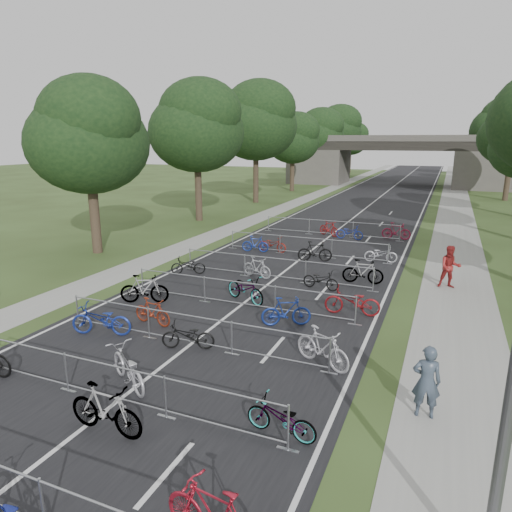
{
  "coord_description": "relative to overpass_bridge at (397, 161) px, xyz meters",
  "views": [
    {
      "loc": [
        7.25,
        -4.43,
        6.46
      ],
      "look_at": [
        -0.89,
        14.87,
        1.1
      ],
      "focal_mm": 32.0,
      "sensor_mm": 36.0,
      "label": 1
    }
  ],
  "objects": [
    {
      "name": "tree_left_2",
      "position": [
        -11.39,
        -25.07,
        4.58
      ],
      "size": [
        8.4,
        8.4,
        12.81
      ],
      "color": "#33261C",
      "rests_on": "ground"
    },
    {
      "name": "bike_17",
      "position": [
        -0.9,
        -49.99,
        -3.03
      ],
      "size": [
        1.74,
        0.93,
        1.0
      ],
      "primitive_type": "imported",
      "rotation": [
        0.0,
        0.0,
        1.28
      ],
      "color": "#B0B2B8",
      "rests_on": "ground"
    },
    {
      "name": "bike_14",
      "position": [
        2.34,
        -55.04,
        -3.0
      ],
      "size": [
        1.83,
        1.25,
        1.08
      ],
      "primitive_type": "imported",
      "rotation": [
        0.0,
        0.0,
        2.03
      ],
      "color": "navy",
      "rests_on": "ground"
    },
    {
      "name": "tree_left_6",
      "position": [
        -11.39,
        22.93,
        2.96
      ],
      "size": [
        6.72,
        6.72,
        10.25
      ],
      "color": "#33261C",
      "rests_on": "ground"
    },
    {
      "name": "bike_13",
      "position": [
        -0.01,
        -53.32,
        -2.97
      ],
      "size": [
        2.27,
        1.6,
        1.13
      ],
      "primitive_type": "imported",
      "rotation": [
        0.0,
        0.0,
        1.13
      ],
      "color": "#A1A3A8",
      "rests_on": "ground"
    },
    {
      "name": "barrier_row_2",
      "position": [
        0.0,
        -57.8,
        -2.99
      ],
      "size": [
        9.7,
        0.08,
        1.1
      ],
      "color": "#A1A3A8",
      "rests_on": "ground"
    },
    {
      "name": "pedestrian_a",
      "position": [
        7.2,
        -58.94,
        -2.62
      ],
      "size": [
        0.71,
        0.52,
        1.82
      ],
      "primitive_type": "imported",
      "rotation": [
        0.0,
        0.0,
        3.27
      ],
      "color": "#354150",
      "rests_on": "ground"
    },
    {
      "name": "sidewalk_left",
      "position": [
        -7.5,
        -15.0,
        -3.53
      ],
      "size": [
        2.0,
        140.0,
        0.01
      ],
      "primitive_type": "cube",
      "color": "gray",
      "rests_on": "ground"
    },
    {
      "name": "tree_left_0",
      "position": [
        -11.39,
        -49.07,
        2.96
      ],
      "size": [
        6.72,
        6.72,
        10.25
      ],
      "color": "#33261C",
      "rests_on": "ground"
    },
    {
      "name": "barrier_row_5",
      "position": [
        0.0,
        -45.0,
        -2.99
      ],
      "size": [
        9.7,
        0.08,
        1.1
      ],
      "color": "#A1A3A8",
      "rests_on": "ground"
    },
    {
      "name": "bike_11",
      "position": [
        4.3,
        -57.46,
        -2.95
      ],
      "size": [
        2.0,
        1.34,
        1.17
      ],
      "primitive_type": "imported",
      "rotation": [
        0.0,
        0.0,
        1.12
      ],
      "color": "silver",
      "rests_on": "ground"
    },
    {
      "name": "bike_26",
      "position": [
        1.44,
        -39.63,
        -3.05
      ],
      "size": [
        1.87,
        0.79,
        0.96
      ],
      "primitive_type": "imported",
      "rotation": [
        0.0,
        0.0,
        1.48
      ],
      "color": "#1B2F97",
      "rests_on": "ground"
    },
    {
      "name": "bike_10",
      "position": [
        0.1,
        -58.01,
        -3.09
      ],
      "size": [
        1.79,
        1.11,
        0.89
      ],
      "primitive_type": "imported",
      "rotation": [
        0.0,
        0.0,
        5.05
      ],
      "color": "black",
      "rests_on": "ground"
    },
    {
      "name": "bike_16",
      "position": [
        -4.22,
        -50.83,
        -3.09
      ],
      "size": [
        1.77,
        1.26,
        0.88
      ],
      "primitive_type": "imported",
      "rotation": [
        0.0,
        0.0,
        5.16
      ],
      "color": "black",
      "rests_on": "ground"
    },
    {
      "name": "bike_8",
      "position": [
        -3.17,
        -58.22,
        -2.99
      ],
      "size": [
        2.2,
        1.29,
        1.09
      ],
      "primitive_type": "imported",
      "rotation": [
        0.0,
        0.0,
        5.0
      ],
      "color": "navy",
      "rests_on": "ground"
    },
    {
      "name": "sidewalk_right",
      "position": [
        8.0,
        -15.0,
        -3.53
      ],
      "size": [
        3.0,
        140.0,
        0.01
      ],
      "primitive_type": "cube",
      "color": "gray",
      "rests_on": "ground"
    },
    {
      "name": "bike_5",
      "position": [
        -0.21,
        -60.58,
        -2.99
      ],
      "size": [
        2.15,
        1.68,
        1.09
      ],
      "primitive_type": "imported",
      "rotation": [
        0.0,
        0.0,
        4.18
      ],
      "color": "#B3B3BB",
      "rests_on": "ground"
    },
    {
      "name": "bike_9",
      "position": [
        -2.1,
        -56.79,
        -3.04
      ],
      "size": [
        1.68,
        0.68,
        0.98
      ],
      "primitive_type": "imported",
      "rotation": [
        0.0,
        0.0,
        1.43
      ],
      "color": "maroon",
      "rests_on": "ground"
    },
    {
      "name": "bike_12",
      "position": [
        -3.72,
        -55.04,
        -2.94
      ],
      "size": [
        2.03,
        1.28,
        1.18
      ],
      "primitive_type": "imported",
      "rotation": [
        0.0,
        0.0,
        1.97
      ],
      "color": "#A1A3A8",
      "rests_on": "ground"
    },
    {
      "name": "overpass_bridge",
      "position": [
        0.0,
        0.0,
        0.0
      ],
      "size": [
        31.0,
        8.0,
        7.05
      ],
      "color": "#4E4A46",
      "rests_on": "ground"
    },
    {
      "name": "lane_markings",
      "position": [
        0.0,
        -15.0,
        -3.53
      ],
      "size": [
        0.12,
        140.0,
        0.0
      ],
      "primitive_type": "cube",
      "color": "silver",
      "rests_on": "ground"
    },
    {
      "name": "tree_left_4",
      "position": [
        -11.39,
        -1.07,
        3.77
      ],
      "size": [
        7.56,
        7.56,
        11.53
      ],
      "color": "#33261C",
      "rests_on": "ground"
    },
    {
      "name": "tree_left_5",
      "position": [
        -11.39,
        10.93,
        4.58
      ],
      "size": [
        8.4,
        8.4,
        12.81
      ],
      "color": "#33261C",
      "rests_on": "ground"
    },
    {
      "name": "bike_20",
      "position": [
        -2.98,
        -45.3,
        -3.05
      ],
      "size": [
        1.66,
        0.67,
        0.97
      ],
      "primitive_type": "imported",
      "rotation": [
        0.0,
        0.0,
        1.71
      ],
      "color": "navy",
      "rests_on": "ground"
    },
    {
      "name": "barrier_row_4",
      "position": [
        0.0,
        -50.0,
        -2.99
      ],
      "size": [
        9.7,
        0.08,
        1.1
      ],
      "color": "#A1A3A8",
      "rests_on": "ground"
    },
    {
      "name": "road",
      "position": [
        0.0,
        -15.0,
        -3.53
      ],
      "size": [
        11.0,
        140.0,
        0.01
      ],
      "primitive_type": "cube",
      "color": "black",
      "rests_on": "ground"
    },
    {
      "name": "tree_right_5",
      "position": [
        13.11,
        10.93,
        2.41
      ],
      "size": [
        6.16,
        6.16,
        9.39
      ],
      "color": "#33261C",
      "rests_on": "ground"
    },
    {
      "name": "pedestrian_b",
      "position": [
        7.63,
        -48.1,
        -2.58
      ],
      "size": [
        1.06,
        0.9,
        1.91
      ],
      "primitive_type": "imported",
      "rotation": [
        0.0,
        0.0,
        0.2
      ],
      "color": "maroon",
      "rests_on": "ground"
    },
    {
      "name": "tree_left_1",
      "position": [
        -11.39,
        -37.07,
        3.77
      ],
      "size": [
        7.56,
        7.56,
        11.53
      ],
      "color": "#33261C",
      "rests_on": "ground"
    },
    {
      "name": "bike_7",
      "position": [
        4.3,
        -61.02,
        -3.09
      ],
      "size": [
        1.76,
        0.77,
        0.9
      ],
      "primitive_type": "imported",
      "rotation": [
        0.0,
        0.0,
        4.61
      ],
      "color": "#A1A3A8",
      "rests_on": "ground"
    },
    {
      "name": "bike_21",
      "position": [
        -2.04,
        -44.88,
        -3.07
      ],
      "size": [
        1.81,
        0.78,
        0.92
      ],
      "primitive_type": "imported",
      "rotation": [
        0.0,
        0.0,
        1.47
      ],
      "color": "maroon",
      "rests_on": "ground"
    },
    {
      "name": "bike_22",
      "position": [
        0.86,
        -46.04,
        -2.98
      ],
      "size": [
        1.93,
        1.06,
        1.12
      ],
      "primitive_type": "imported",
      "rotation": [
        0.0,
        0.0,
        1.88
      ],
      "color": "black",
      "rests_on": "ground"
    },
    {
      "name": "barrier_row_6",
      "position": [
        0.0,
        -39.0,
        -2.99
      ],
      "size": [
        9.7,
        0.08,
        1.1
      ],
      "color": "#A1A3A8",
      "rests_on": "ground"
    },
    {
      "name": "bike_15",
      "position": [
        4.3,
        -53.1,
        -2.99
      ],
      "size": [
        2.15,
        0.99,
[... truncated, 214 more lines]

